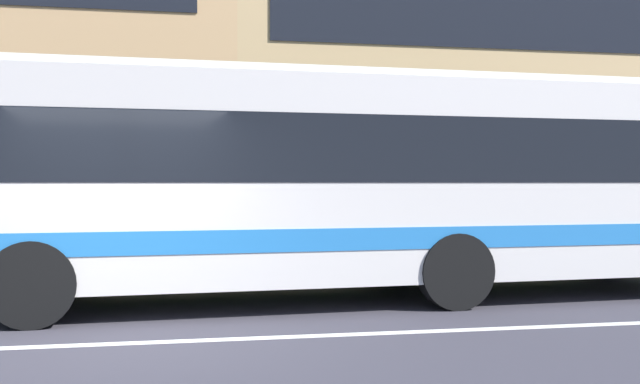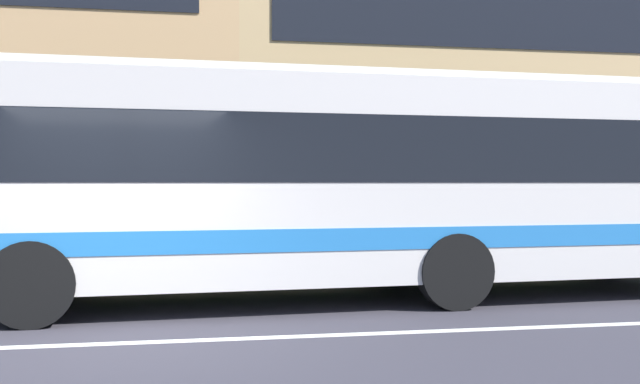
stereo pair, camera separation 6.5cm
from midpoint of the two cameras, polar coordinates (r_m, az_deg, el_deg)
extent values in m
plane|color=#35333B|center=(7.83, -16.46, -11.49)|extent=(160.00, 160.00, 0.00)
cube|color=silver|center=(7.83, -16.46, -11.46)|extent=(60.00, 0.16, 0.01)
cube|color=#2B5523|center=(14.06, -0.37, -3.89)|extent=(21.85, 1.10, 1.03)
cube|color=tan|center=(26.51, 15.45, 9.02)|extent=(20.49, 10.76, 10.95)
cube|color=black|center=(22.02, 21.80, 13.02)|extent=(18.85, 0.04, 2.19)
cube|color=silver|center=(10.39, 4.41, 0.90)|extent=(11.14, 3.14, 2.67)
cube|color=black|center=(10.40, 4.41, 3.11)|extent=(10.48, 3.12, 0.85)
cube|color=#216CB5|center=(10.41, 4.40, -3.14)|extent=(10.92, 3.15, 0.28)
cube|color=beige|center=(10.48, 4.41, 8.54)|extent=(10.68, 2.70, 0.12)
cylinder|color=black|center=(8.87, -22.07, -6.79)|extent=(1.01, 0.33, 1.00)
cylinder|color=black|center=(11.21, -20.26, -5.21)|extent=(1.01, 0.33, 1.00)
cylinder|color=black|center=(9.59, 10.47, -6.18)|extent=(1.01, 0.33, 1.00)
cylinder|color=black|center=(11.78, 5.76, -4.88)|extent=(1.01, 0.33, 1.00)
cylinder|color=black|center=(13.54, 21.31, -4.19)|extent=(1.01, 0.33, 1.00)
camera|label=1|loc=(0.03, -90.18, 0.00)|focal=40.41mm
camera|label=2|loc=(0.03, 89.82, 0.00)|focal=40.41mm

